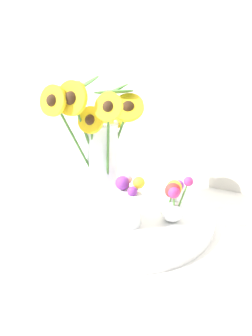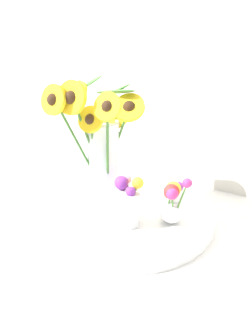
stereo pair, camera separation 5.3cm
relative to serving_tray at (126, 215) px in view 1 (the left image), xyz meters
name	(u,v)px [view 1 (the left image)]	position (x,y,z in m)	size (l,w,h in m)	color
ground_plane	(122,229)	(0.02, -0.06, -0.01)	(6.00, 6.00, 0.00)	silver
serving_tray	(126,215)	(0.00, 0.00, 0.00)	(0.52, 0.52, 0.02)	white
mason_jar_sunflowers	(100,150)	(-0.08, 0.00, 0.19)	(0.25, 0.24, 0.39)	silver
vase_small_center	(128,203)	(0.03, -0.05, 0.07)	(0.08, 0.09, 0.13)	white
vase_bulb_right	(174,201)	(0.14, 0.01, 0.08)	(0.09, 0.08, 0.15)	white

